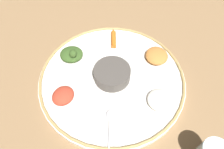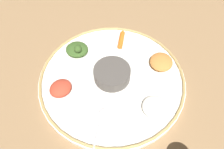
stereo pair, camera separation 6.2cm
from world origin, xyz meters
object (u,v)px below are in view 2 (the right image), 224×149
Objects in this scene: center_bowl at (112,73)px; spoon at (99,126)px; carrot_near_spoon at (121,39)px; greens_pile at (77,49)px.

spoon is at bearing 26.52° from center_bowl.
carrot_near_spoon is at bearing -153.43° from spoon.
greens_pile is at bearing -93.31° from center_bowl.
spoon is 1.73× the size of carrot_near_spoon.
greens_pile is (-0.01, -0.15, -0.00)m from center_bowl.
spoon is 0.27m from greens_pile.
greens_pile is 1.16× the size of carrot_near_spoon.
greens_pile reaches higher than spoon.
center_bowl is 1.16× the size of greens_pile.
center_bowl is 0.78× the size of spoon.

